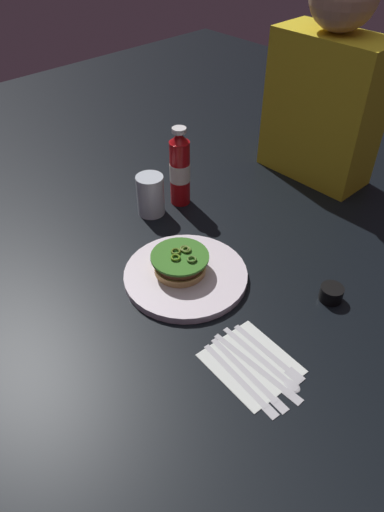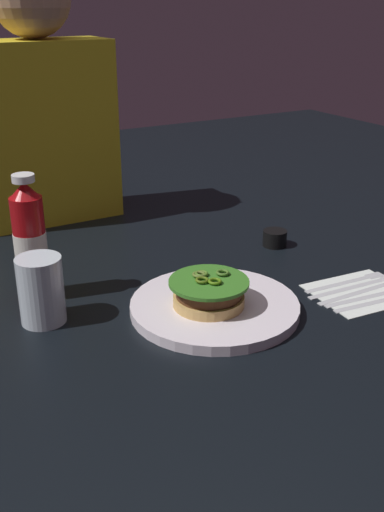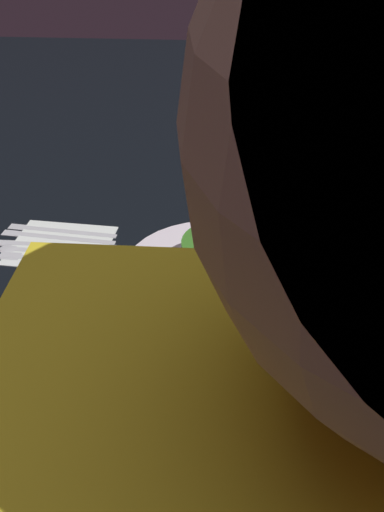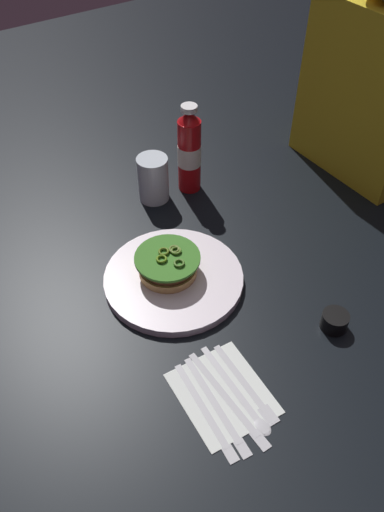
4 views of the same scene
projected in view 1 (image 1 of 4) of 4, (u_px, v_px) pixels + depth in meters
name	position (u px, v px, depth m)	size (l,w,h in m)	color
ground_plane	(196.00, 272.00, 1.12)	(3.00, 3.00, 0.00)	black
dinner_plate	(186.00, 275.00, 1.10)	(0.29, 0.29, 0.02)	white
burger_sandwich	(180.00, 263.00, 1.08)	(0.14, 0.14, 0.05)	tan
ketchup_bottle	(180.00, 169.00, 1.28)	(0.06, 0.06, 0.23)	#A90E11
water_glass	(151.00, 195.00, 1.27)	(0.07, 0.07, 0.11)	silver
condiment_cup	(331.00, 293.00, 1.04)	(0.05, 0.05, 0.03)	black
napkin	(251.00, 363.00, 0.92)	(0.17, 0.15, 0.00)	white
butter_knife	(244.00, 383.00, 0.88)	(0.20, 0.04, 0.00)	silver
table_knife	(252.00, 377.00, 0.89)	(0.21, 0.04, 0.00)	silver
steak_knife	(262.00, 370.00, 0.90)	(0.22, 0.02, 0.00)	silver
spoon_utensil	(270.00, 366.00, 0.91)	(0.20, 0.03, 0.00)	silver
fork_utensil	(274.00, 357.00, 0.92)	(0.18, 0.03, 0.00)	silver
diner_person	(327.00, 88.00, 1.30)	(0.32, 0.17, 0.59)	gold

